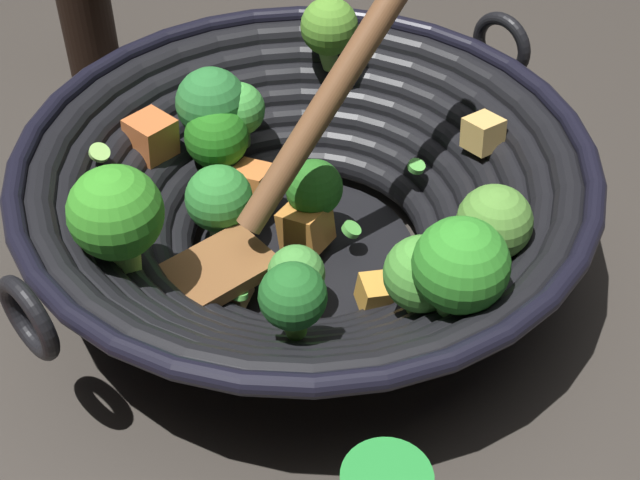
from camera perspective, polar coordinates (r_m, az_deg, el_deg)
ground_plane at (r=0.68m, az=-0.85°, el=-1.23°), size 4.00×4.00×0.00m
wok at (r=0.64m, az=-1.00°, el=2.89°), size 0.39×0.43×0.23m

